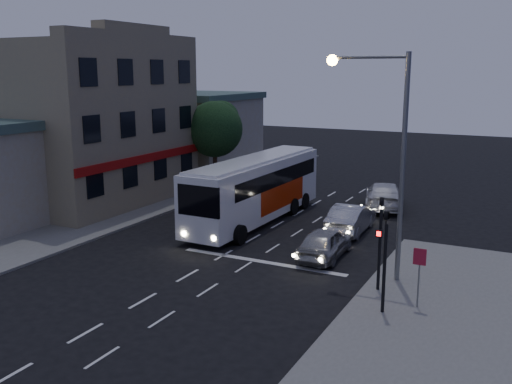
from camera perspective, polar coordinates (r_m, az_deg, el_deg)
The scene contains 14 objects.
ground at distance 25.09m, azimuth -5.58°, elevation -7.60°, with size 120.00×120.00×0.00m, color black.
sidewalk_far at distance 38.89m, azimuth -15.51°, elevation -0.79°, with size 12.00×50.00×0.12m, color slate.
road_markings at distance 27.22m, azimuth 0.47°, elevation -5.94°, with size 8.00×30.55×0.01m.
tour_bus at distance 31.93m, azimuth -0.05°, elevation 0.43°, with size 2.85×11.97×3.66m.
car_suv at distance 26.31m, azimuth 6.87°, elevation -5.05°, with size 1.70×4.21×1.44m, color #9F9F9F.
car_sedan_a at distance 30.62m, azimuth 9.48°, elevation -2.59°, with size 1.61×4.62×1.52m, color #BBBBBD.
car_sedan_b at distance 36.40m, azimuth 12.69°, elevation -0.32°, with size 2.23×5.49×1.59m, color silver.
traffic_signal_main at distance 22.13m, azimuth 12.32°, elevation -3.96°, with size 0.25×0.35×4.10m.
traffic_signal_side at distance 20.13m, azimuth 12.81°, elevation -5.60°, with size 0.18×0.15×4.10m.
regulatory_sign at distance 21.09m, azimuth 16.01°, elevation -7.31°, with size 0.45×0.12×2.20m.
streetlight at distance 22.90m, azimuth 12.99°, elevation 5.01°, with size 3.32×0.44×9.00m.
main_building at distance 38.77m, azimuth -16.99°, elevation 6.73°, with size 10.12×12.00×11.00m.
low_building_north at distance 48.03m, azimuth -6.51°, elevation 5.99°, with size 9.40×9.40×6.50m.
street_tree at distance 40.92m, azimuth -4.16°, elevation 6.54°, with size 4.00×4.00×6.20m.
Camera 1 is at (12.79, -19.88, 8.43)m, focal length 40.00 mm.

